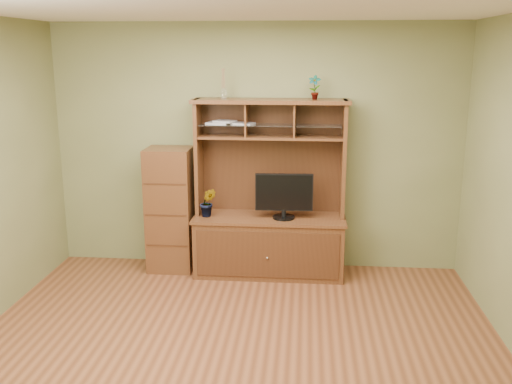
# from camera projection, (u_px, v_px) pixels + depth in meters

# --- Properties ---
(room) EXTENTS (4.54, 4.04, 2.74)m
(room) POSITION_uv_depth(u_px,v_px,m) (233.00, 191.00, 4.37)
(room) COLOR #5A2F19
(room) RESTS_ON ground
(media_hutch) EXTENTS (1.66, 0.61, 1.90)m
(media_hutch) POSITION_uv_depth(u_px,v_px,m) (269.00, 227.00, 6.22)
(media_hutch) COLOR #472214
(media_hutch) RESTS_ON room
(monitor) EXTENTS (0.62, 0.24, 0.49)m
(monitor) POSITION_uv_depth(u_px,v_px,m) (284.00, 195.00, 6.04)
(monitor) COLOR black
(monitor) RESTS_ON media_hutch
(orchid_plant) EXTENTS (0.19, 0.16, 0.31)m
(orchid_plant) POSITION_uv_depth(u_px,v_px,m) (208.00, 202.00, 6.13)
(orchid_plant) COLOR #366020
(orchid_plant) RESTS_ON media_hutch
(top_plant) EXTENTS (0.15, 0.11, 0.25)m
(top_plant) POSITION_uv_depth(u_px,v_px,m) (314.00, 87.00, 5.90)
(top_plant) COLOR #275E20
(top_plant) RESTS_ON media_hutch
(reed_diffuser) EXTENTS (0.06, 0.06, 0.32)m
(reed_diffuser) POSITION_uv_depth(u_px,v_px,m) (223.00, 87.00, 5.98)
(reed_diffuser) COLOR silver
(reed_diffuser) RESTS_ON media_hutch
(magazines) EXTENTS (0.53, 0.23, 0.04)m
(magazines) POSITION_uv_depth(u_px,v_px,m) (228.00, 123.00, 6.06)
(magazines) COLOR silver
(magazines) RESTS_ON media_hutch
(side_cabinet) EXTENTS (0.49, 0.45, 1.37)m
(side_cabinet) POSITION_uv_depth(u_px,v_px,m) (171.00, 209.00, 6.31)
(side_cabinet) COLOR #472214
(side_cabinet) RESTS_ON room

